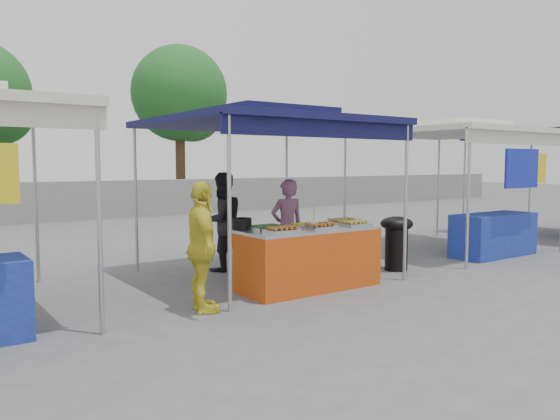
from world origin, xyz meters
TOP-DOWN VIEW (x-y plane):
  - ground_plane at (0.00, 0.00)m, footprint 80.00×80.00m
  - back_wall at (0.00, 11.00)m, footprint 40.00×0.25m
  - main_canopy at (0.00, 0.97)m, footprint 3.20×3.20m
  - neighbor_stall_right at (4.50, 0.57)m, footprint 3.20×3.20m
  - tree_2 at (4.34, 13.09)m, footprint 3.61×3.56m
  - vendor_table at (0.00, -0.10)m, footprint 2.00×0.80m
  - food_tray_fl at (-0.64, -0.34)m, footprint 0.42×0.30m
  - food_tray_fm at (0.00, -0.34)m, footprint 0.42×0.30m
  - food_tray_fr at (0.64, -0.34)m, footprint 0.42×0.30m
  - food_tray_bl at (-0.63, -0.00)m, footprint 0.42×0.30m
  - food_tray_bm at (-0.03, -0.04)m, footprint 0.42×0.30m
  - food_tray_br at (0.67, -0.03)m, footprint 0.42×0.30m
  - cooking_pot at (-0.86, 0.28)m, footprint 0.27×0.27m
  - skewer_cup at (-0.12, -0.34)m, footprint 0.09×0.09m
  - wok_burner at (1.97, 0.10)m, footprint 0.53×0.53m
  - crate_left at (-0.34, 0.46)m, footprint 0.50×0.35m
  - crate_right at (0.39, 0.43)m, footprint 0.45×0.32m
  - crate_stacked at (0.39, 0.43)m, footprint 0.45×0.31m
  - vendor_woman at (0.28, 0.81)m, footprint 0.59×0.43m
  - helper_man at (-0.36, 1.72)m, footprint 0.79×0.62m
  - customer_person at (-1.77, -0.33)m, footprint 0.58×0.97m

SIDE VIEW (x-z plane):
  - ground_plane at x=0.00m, z-range 0.00..0.00m
  - crate_right at x=0.39m, z-range 0.00..0.27m
  - crate_left at x=-0.34m, z-range 0.00..0.30m
  - crate_stacked at x=0.39m, z-range 0.27..0.54m
  - vendor_table at x=0.00m, z-range 0.00..0.85m
  - wok_burner at x=1.97m, z-range 0.08..0.97m
  - back_wall at x=0.00m, z-range 0.00..1.20m
  - vendor_woman at x=0.28m, z-range 0.00..1.50m
  - customer_person at x=-1.77m, z-range 0.00..1.54m
  - helper_man at x=-0.36m, z-range 0.00..1.60m
  - food_tray_fl at x=-0.64m, z-range 0.85..0.92m
  - food_tray_fm at x=0.00m, z-range 0.85..0.92m
  - food_tray_fr at x=0.64m, z-range 0.85..0.92m
  - food_tray_bl at x=-0.63m, z-range 0.85..0.92m
  - food_tray_bm at x=-0.03m, z-range 0.85..0.92m
  - food_tray_br at x=0.67m, z-range 0.85..0.92m
  - skewer_cup at x=-0.12m, z-range 0.85..0.96m
  - cooking_pot at x=-0.86m, z-range 0.85..1.01m
  - neighbor_stall_right at x=4.50m, z-range 0.32..2.89m
  - main_canopy at x=0.00m, z-range 1.08..3.65m
  - tree_2 at x=4.34m, z-range 1.12..7.25m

